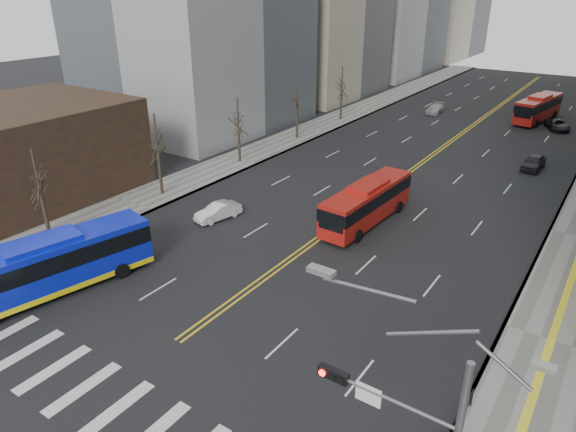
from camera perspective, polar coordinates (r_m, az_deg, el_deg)
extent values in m
plane|color=black|center=(26.50, -20.26, -18.52)|extent=(220.00, 220.00, 0.00)
cube|color=slate|center=(66.79, 2.52, 9.52)|extent=(5.00, 130.00, 0.15)
cube|color=silver|center=(32.49, -29.23, -11.50)|extent=(0.70, 4.00, 0.01)
cube|color=silver|center=(30.67, -27.08, -13.25)|extent=(0.70, 4.00, 0.01)
cube|color=silver|center=(28.93, -24.63, -15.20)|extent=(0.70, 4.00, 0.01)
cube|color=silver|center=(27.28, -21.82, -17.35)|extent=(0.70, 4.00, 0.01)
cube|color=silver|center=(25.74, -18.58, -19.73)|extent=(0.70, 4.00, 0.01)
cube|color=gold|center=(69.48, 18.69, 8.79)|extent=(0.15, 100.00, 0.01)
cube|color=gold|center=(69.38, 19.01, 8.72)|extent=(0.15, 100.00, 0.01)
cube|color=#2F1E17|center=(50.34, -27.99, 6.21)|extent=(14.00, 18.00, 8.00)
cylinder|color=slate|center=(17.45, 10.99, -19.27)|extent=(4.50, 0.12, 0.12)
cube|color=black|center=(18.03, 5.08, -17.10)|extent=(1.10, 0.28, 0.38)
cylinder|color=#FF190C|center=(18.05, 3.81, -16.99)|extent=(0.24, 0.08, 0.24)
cylinder|color=black|center=(17.93, 4.82, -17.39)|extent=(0.24, 0.08, 0.24)
cylinder|color=black|center=(17.81, 5.85, -17.79)|extent=(0.24, 0.08, 0.24)
cube|color=white|center=(17.76, 8.92, -19.02)|extent=(0.90, 0.06, 0.70)
cube|color=#999993|center=(16.02, 3.71, -6.13)|extent=(0.90, 0.35, 0.18)
cylinder|color=black|center=(24.42, 18.74, -20.59)|extent=(0.06, 0.06, 1.00)
cylinder|color=black|center=(25.51, 19.77, -18.44)|extent=(0.06, 0.06, 1.00)
cylinder|color=black|center=(40.88, -25.27, -0.29)|extent=(0.28, 0.28, 3.75)
cylinder|color=black|center=(46.74, -14.01, 4.49)|extent=(0.28, 0.28, 3.90)
cylinder|color=black|center=(54.29, -5.44, 7.75)|extent=(0.28, 0.28, 3.60)
cylinder|color=black|center=(62.77, 0.99, 10.37)|extent=(0.28, 0.28, 4.00)
cylinder|color=black|center=(72.01, 5.90, 12.02)|extent=(0.28, 0.28, 3.80)
cube|color=#0E1ED3|center=(34.21, -25.31, -5.11)|extent=(5.39, 12.93, 3.03)
cube|color=black|center=(33.95, -25.49, -4.26)|extent=(5.45, 12.96, 1.08)
cube|color=#0E1ED3|center=(33.51, -25.81, -2.71)|extent=(3.04, 4.79, 0.40)
cube|color=yellow|center=(34.83, -24.93, -7.00)|extent=(5.45, 12.96, 0.35)
cylinder|color=black|center=(37.04, -19.79, -4.23)|extent=(0.51, 1.04, 1.00)
cylinder|color=black|center=(34.88, -17.98, -5.82)|extent=(0.51, 1.04, 1.00)
cube|color=#B41A13|center=(40.59, 8.77, 1.46)|extent=(2.91, 10.57, 2.69)
cube|color=black|center=(40.38, 8.81, 2.16)|extent=(2.97, 10.59, 0.97)
cube|color=#B41A13|center=(40.05, 8.90, 3.36)|extent=(2.09, 3.75, 0.40)
cylinder|color=black|center=(38.97, 4.74, -1.28)|extent=(0.35, 1.01, 1.00)
cylinder|color=black|center=(37.90, 7.76, -2.22)|extent=(0.35, 1.01, 1.00)
cylinder|color=black|center=(44.30, 9.43, 1.76)|extent=(0.35, 1.01, 1.00)
cylinder|color=black|center=(43.36, 12.19, 1.00)|extent=(0.35, 1.01, 1.00)
cube|color=#B41A13|center=(78.97, 26.04, 10.74)|extent=(4.22, 11.32, 2.87)
cube|color=black|center=(78.86, 26.11, 11.13)|extent=(4.28, 11.35, 1.03)
cube|color=#B41A13|center=(78.68, 26.25, 11.81)|extent=(2.59, 4.14, 0.40)
cylinder|color=black|center=(76.32, 24.10, 9.68)|extent=(0.45, 1.03, 1.00)
cylinder|color=black|center=(75.57, 25.87, 9.22)|extent=(0.45, 1.03, 1.00)
cylinder|color=black|center=(82.90, 25.86, 10.41)|extent=(0.45, 1.03, 1.00)
cylinder|color=black|center=(82.21, 27.51, 9.99)|extent=(0.45, 1.03, 1.00)
imported|color=white|center=(41.54, -7.78, 0.50)|extent=(2.26, 4.13, 1.29)
imported|color=black|center=(58.04, 25.65, 5.41)|extent=(1.96, 4.41, 1.47)
imported|color=#ADAEB3|center=(78.96, 16.03, 11.40)|extent=(2.03, 4.50, 1.28)
imported|color=black|center=(75.58, 27.76, 8.97)|extent=(3.91, 5.12, 1.29)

